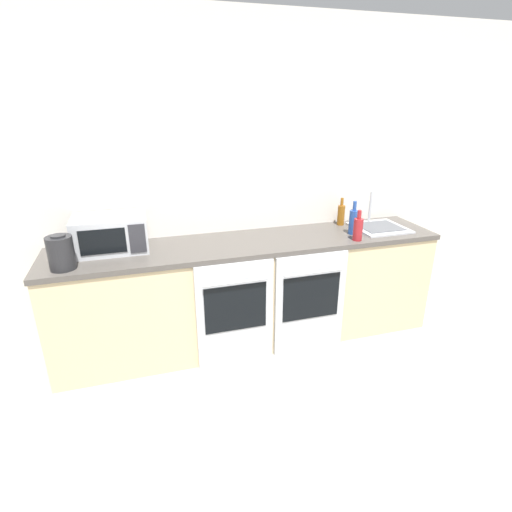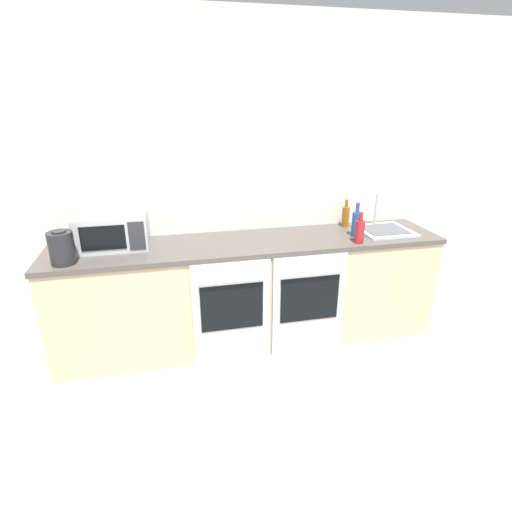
# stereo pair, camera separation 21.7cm
# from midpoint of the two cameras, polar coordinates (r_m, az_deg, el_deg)

# --- Properties ---
(wall_back) EXTENTS (10.00, 0.06, 2.60)m
(wall_back) POSITION_cam_midpoint_polar(r_m,az_deg,el_deg) (3.41, -0.20, 10.42)
(wall_back) COLOR silver
(wall_back) RESTS_ON ground_plane
(counter_back) EXTENTS (3.14, 0.63, 0.89)m
(counter_back) POSITION_cam_midpoint_polar(r_m,az_deg,el_deg) (3.37, 1.04, -5.03)
(counter_back) COLOR #D1B789
(counter_back) RESTS_ON ground_plane
(oven_left) EXTENTS (0.59, 0.06, 0.85)m
(oven_left) POSITION_cam_midpoint_polar(r_m,az_deg,el_deg) (3.06, -1.42, -8.22)
(oven_left) COLOR #B7BABF
(oven_left) RESTS_ON ground_plane
(oven_right) EXTENTS (0.59, 0.06, 0.85)m
(oven_right) POSITION_cam_midpoint_polar(r_m,az_deg,el_deg) (3.22, 9.45, -6.93)
(oven_right) COLOR #B7BABF
(oven_right) RESTS_ON ground_plane
(microwave) EXTENTS (0.52, 0.36, 0.26)m
(microwave) POSITION_cam_midpoint_polar(r_m,az_deg,el_deg) (3.18, -18.00, 3.49)
(microwave) COLOR #B7BABF
(microwave) RESTS_ON counter_back
(bottle_blue) EXTENTS (0.07, 0.07, 0.28)m
(bottle_blue) POSITION_cam_midpoint_polar(r_m,az_deg,el_deg) (3.41, 15.90, 4.51)
(bottle_blue) COLOR #234793
(bottle_blue) RESTS_ON counter_back
(bottle_amber) EXTENTS (0.06, 0.06, 0.25)m
(bottle_amber) POSITION_cam_midpoint_polar(r_m,az_deg,el_deg) (3.66, 14.35, 5.53)
(bottle_amber) COLOR #8C5114
(bottle_amber) RESTS_ON counter_back
(bottle_red) EXTENTS (0.08, 0.08, 0.25)m
(bottle_red) POSITION_cam_midpoint_polar(r_m,az_deg,el_deg) (3.26, 16.44, 3.45)
(bottle_red) COLOR maroon
(bottle_red) RESTS_ON counter_back
(kettle) EXTENTS (0.17, 0.17, 0.24)m
(kettle) POSITION_cam_midpoint_polar(r_m,az_deg,el_deg) (2.98, -24.17, 1.05)
(kettle) COLOR #232326
(kettle) RESTS_ON counter_back
(sink) EXTENTS (0.43, 0.43, 0.29)m
(sink) POSITION_cam_midpoint_polar(r_m,az_deg,el_deg) (3.65, 19.44, 3.61)
(sink) COLOR #B7BABF
(sink) RESTS_ON counter_back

